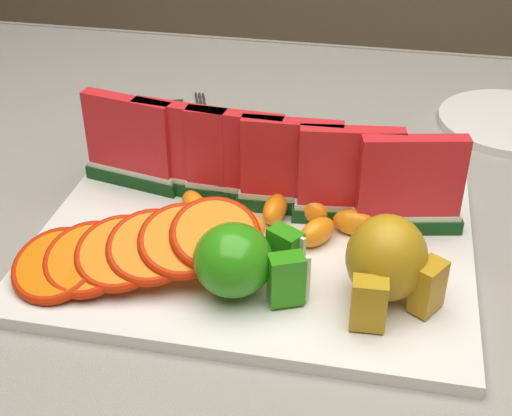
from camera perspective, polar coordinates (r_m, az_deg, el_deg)
table at (r=0.77m, az=1.59°, el=-7.88°), size 1.40×0.90×0.75m
tablecloth at (r=0.73m, az=1.66°, el=-4.15°), size 1.53×1.03×0.20m
platter at (r=0.67m, az=-0.17°, el=-2.78°), size 0.40×0.30×0.01m
apple_cluster at (r=0.58m, az=-1.11°, el=-4.25°), size 0.10×0.08×0.06m
pear_cluster at (r=0.58m, az=10.51°, el=-4.30°), size 0.09×0.09×0.07m
side_plate at (r=0.95m, az=19.80°, el=6.49°), size 0.23×0.23×0.01m
fork at (r=0.89m, az=-5.86°, el=6.48°), size 0.07×0.19×0.00m
watermelon_row at (r=0.69m, az=0.54°, el=3.46°), size 0.39×0.07×0.10m
orange_fan_front at (r=0.61m, az=-9.61°, el=-3.29°), size 0.23×0.14×0.06m
orange_fan_back at (r=0.77m, az=1.19°, el=4.48°), size 0.28×0.10×0.04m
tangerine_segments at (r=0.67m, az=1.87°, el=-0.64°), size 0.22×0.08×0.03m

